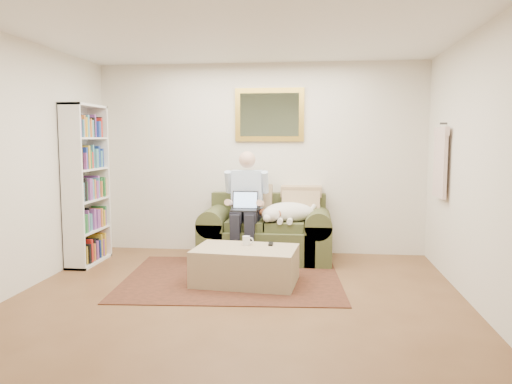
% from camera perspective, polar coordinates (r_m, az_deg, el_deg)
% --- Properties ---
extents(room_shell, '(4.51, 5.00, 2.61)m').
position_cam_1_polar(room_shell, '(4.77, -2.33, 2.78)').
color(room_shell, brown).
rests_on(room_shell, ground).
extents(rug, '(2.54, 2.10, 0.01)m').
position_cam_1_polar(rug, '(5.74, -2.69, -9.78)').
color(rug, '#311D13').
rests_on(rug, room_shell).
extents(sofa, '(1.68, 0.85, 1.01)m').
position_cam_1_polar(sofa, '(6.55, 1.17, -5.21)').
color(sofa, '#494D28').
rests_on(sofa, room_shell).
extents(seated_man, '(0.55, 0.79, 1.41)m').
position_cam_1_polar(seated_man, '(6.36, -1.22, -1.75)').
color(seated_man, '#8CABD8').
rests_on(seated_man, sofa).
extents(laptop, '(0.33, 0.26, 0.24)m').
position_cam_1_polar(laptop, '(6.29, -1.30, -1.52)').
color(laptop, black).
rests_on(laptop, seated_man).
extents(sleeping_dog, '(0.69, 0.44, 0.26)m').
position_cam_1_polar(sleeping_dog, '(6.38, 3.80, -2.31)').
color(sleeping_dog, white).
rests_on(sleeping_dog, sofa).
extents(ottoman, '(1.15, 0.79, 0.40)m').
position_cam_1_polar(ottoman, '(5.49, -1.20, -8.42)').
color(ottoman, tan).
rests_on(ottoman, room_shell).
extents(coffee_mug, '(0.08, 0.08, 0.10)m').
position_cam_1_polar(coffee_mug, '(5.58, -1.12, -5.56)').
color(coffee_mug, white).
rests_on(coffee_mug, ottoman).
extents(tv_remote, '(0.06, 0.15, 0.02)m').
position_cam_1_polar(tv_remote, '(5.60, 1.70, -5.95)').
color(tv_remote, black).
rests_on(tv_remote, ottoman).
extents(bookshelf, '(0.28, 0.80, 2.00)m').
position_cam_1_polar(bookshelf, '(6.62, -18.83, 0.79)').
color(bookshelf, white).
rests_on(bookshelf, room_shell).
extents(wall_mirror, '(0.94, 0.04, 0.72)m').
position_cam_1_polar(wall_mirror, '(6.86, 1.55, 8.82)').
color(wall_mirror, gold).
rests_on(wall_mirror, room_shell).
extents(hanging_shirt, '(0.06, 0.52, 0.90)m').
position_cam_1_polar(hanging_shirt, '(6.13, 20.33, 3.61)').
color(hanging_shirt, beige).
rests_on(hanging_shirt, room_shell).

